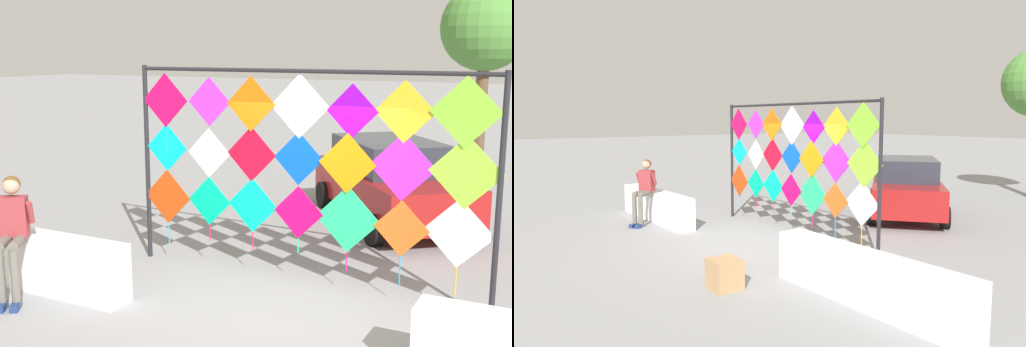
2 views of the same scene
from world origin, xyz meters
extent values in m
plane|color=gray|center=(0.00, 0.00, 0.00)|extent=(120.00, 120.00, 0.00)
cube|color=white|center=(-3.53, -0.49, 0.38)|extent=(3.35, 0.45, 0.77)
cylinder|color=#232328|center=(-2.76, 1.33, 1.49)|extent=(0.07, 0.07, 2.98)
cylinder|color=#232328|center=(2.36, 1.17, 1.49)|extent=(0.07, 0.07, 2.98)
cylinder|color=#232328|center=(-0.20, 1.25, 2.93)|extent=(5.13, 0.22, 0.06)
cube|color=#D5400F|center=(-2.38, 1.31, 1.01)|extent=(0.83, 0.04, 0.83)
cylinder|color=#16B2E5|center=(-2.38, 1.32, 0.43)|extent=(0.02, 0.02, 0.34)
cube|color=#05DC98|center=(-1.65, 1.31, 1.02)|extent=(0.73, 0.04, 0.73)
cylinder|color=#E51657|center=(-1.65, 1.32, 0.54)|extent=(0.02, 0.02, 0.24)
cube|color=#07EFB0|center=(-0.92, 1.29, 1.04)|extent=(0.79, 0.04, 0.79)
cylinder|color=#E5164E|center=(-0.92, 1.30, 0.51)|extent=(0.02, 0.02, 0.26)
cube|color=#E30960|center=(-0.19, 1.23, 1.04)|extent=(0.73, 0.04, 0.73)
cylinder|color=#16E592|center=(-0.19, 1.24, 0.57)|extent=(0.02, 0.02, 0.21)
cube|color=#22D77B|center=(0.51, 1.23, 1.03)|extent=(0.89, 0.04, 0.89)
cylinder|color=#E5167F|center=(0.51, 1.24, 0.44)|extent=(0.02, 0.02, 0.27)
cube|color=orange|center=(1.24, 1.19, 1.00)|extent=(0.72, 0.04, 0.72)
cylinder|color=#169FE5|center=(1.24, 1.20, 0.45)|extent=(0.02, 0.02, 0.39)
cube|color=white|center=(1.93, 1.20, 1.03)|extent=(0.86, 0.04, 0.86)
cylinder|color=yellow|center=(1.93, 1.21, 0.42)|extent=(0.02, 0.02, 0.36)
cube|color=#08E2F1|center=(-2.38, 1.32, 1.76)|extent=(0.72, 0.04, 0.72)
cylinder|color=red|center=(-2.38, 1.33, 1.26)|extent=(0.02, 0.02, 0.28)
cube|color=white|center=(-1.64, 1.31, 1.73)|extent=(0.72, 0.04, 0.72)
cube|color=red|center=(-0.93, 1.29, 1.77)|extent=(0.78, 0.04, 0.78)
cube|color=blue|center=(-0.21, 1.27, 1.77)|extent=(0.73, 0.04, 0.73)
cube|color=orange|center=(0.50, 1.21, 1.77)|extent=(0.79, 0.04, 0.79)
cube|color=#B727D5|center=(1.21, 1.22, 1.78)|extent=(0.86, 0.04, 0.86)
cylinder|color=#3AE516|center=(1.21, 1.23, 1.18)|extent=(0.02, 0.02, 0.34)
cube|color=#96F036|center=(1.97, 1.19, 1.78)|extent=(0.89, 0.04, 0.89)
cube|color=#F10B59|center=(-2.38, 1.30, 2.47)|extent=(0.80, 0.04, 0.80)
cylinder|color=#16E59F|center=(-2.38, 1.31, 1.88)|extent=(0.02, 0.02, 0.38)
cube|color=#D32EF9|center=(-1.61, 1.29, 2.47)|extent=(0.70, 0.03, 0.70)
cube|color=orange|center=(-0.93, 1.26, 2.47)|extent=(0.77, 0.04, 0.77)
cube|color=white|center=(-0.20, 1.26, 2.47)|extent=(0.86, 0.04, 0.86)
cube|color=#9709ED|center=(0.54, 1.22, 2.44)|extent=(0.70, 0.03, 0.70)
cylinder|color=#65E516|center=(0.54, 1.23, 1.92)|extent=(0.02, 0.02, 0.34)
cube|color=gold|center=(1.21, 1.21, 2.46)|extent=(0.77, 0.04, 0.77)
cylinder|color=blue|center=(1.21, 1.22, 1.95)|extent=(0.02, 0.02, 0.26)
cube|color=#86D033|center=(1.94, 1.17, 2.49)|extent=(0.85, 0.04, 0.85)
cylinder|color=#666056|center=(-3.13, -1.23, 0.38)|extent=(0.11, 0.11, 0.77)
cylinder|color=#666056|center=(-3.25, -1.06, 0.80)|extent=(0.34, 0.42, 0.13)
cube|color=navy|center=(-3.10, -1.28, 0.04)|extent=(0.21, 0.26, 0.09)
cylinder|color=#666056|center=(-2.99, -1.14, 0.38)|extent=(0.11, 0.11, 0.77)
cylinder|color=#666056|center=(-3.11, -0.96, 0.80)|extent=(0.34, 0.42, 0.13)
cube|color=navy|center=(-2.96, -1.19, 0.04)|extent=(0.21, 0.26, 0.09)
cube|color=#993338|center=(-3.29, -0.83, 1.09)|extent=(0.41, 0.36, 0.52)
sphere|color=tan|center=(-3.29, -0.83, 1.49)|extent=(0.22, 0.22, 0.22)
sphere|color=brown|center=(-3.30, -0.82, 1.50)|extent=(0.22, 0.22, 0.22)
cylinder|color=#993338|center=(-3.10, -0.73, 1.14)|extent=(0.16, 0.19, 0.31)
cube|color=maroon|center=(0.00, 5.10, 0.62)|extent=(3.86, 4.18, 0.71)
cube|color=#282D38|center=(-0.09, 5.21, 1.27)|extent=(2.58, 2.69, 0.57)
cylinder|color=black|center=(1.52, 4.59, 0.27)|extent=(0.50, 0.55, 0.53)
cylinder|color=black|center=(0.20, 3.50, 0.27)|extent=(0.50, 0.55, 0.53)
cylinder|color=black|center=(-0.20, 6.69, 0.27)|extent=(0.50, 0.55, 0.53)
cylinder|color=black|center=(-1.52, 5.61, 0.27)|extent=(0.50, 0.55, 0.53)
cylinder|color=brown|center=(0.65, 11.02, 1.55)|extent=(0.31, 0.31, 3.10)
sphere|color=#4C8938|center=(0.65, 11.02, 3.78)|extent=(2.26, 2.26, 2.26)
sphere|color=#4C8938|center=(0.65, 10.85, 3.90)|extent=(1.51, 1.51, 1.51)
sphere|color=#4C8938|center=(1.19, 11.22, 3.54)|extent=(1.18, 1.18, 1.18)
sphere|color=#4C8938|center=(0.77, 11.02, 3.62)|extent=(1.80, 1.80, 1.80)
camera|label=1|loc=(3.22, -6.53, 3.19)|focal=45.23mm
camera|label=2|loc=(7.81, -5.42, 2.61)|focal=33.18mm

